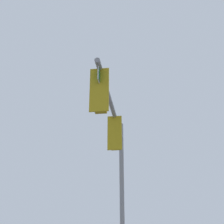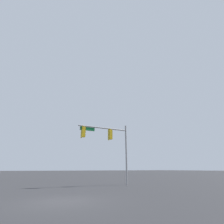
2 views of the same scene
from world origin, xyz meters
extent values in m
plane|color=#2D2D30|center=(0.00, 0.00, 0.00)|extent=(400.00, 400.00, 0.00)
cylinder|color=gray|center=(-8.77, -6.92, 3.38)|extent=(0.19, 0.19, 6.77)
cylinder|color=gray|center=(-5.82, -7.00, 6.17)|extent=(5.92, 0.32, 0.15)
cube|color=gold|center=(-6.51, -6.98, 5.50)|extent=(0.05, 0.52, 1.30)
cube|color=#B79314|center=(-6.70, -6.98, 5.50)|extent=(0.37, 0.33, 1.10)
cylinder|color=#B79314|center=(-6.70, -6.98, 6.11)|extent=(0.04, 0.04, 0.12)
cylinder|color=#340503|center=(-6.90, -6.97, 5.83)|extent=(0.04, 0.22, 0.22)
cylinder|color=#392D05|center=(-6.90, -6.97, 5.50)|extent=(0.04, 0.22, 0.22)
cylinder|color=green|center=(-6.90, -6.97, 5.17)|extent=(0.04, 0.22, 0.22)
cube|color=gold|center=(-3.26, -7.08, 5.50)|extent=(0.05, 0.52, 1.30)
cube|color=#B79314|center=(-3.45, -7.07, 5.50)|extent=(0.37, 0.33, 1.10)
cylinder|color=#B79314|center=(-3.45, -7.07, 6.11)|extent=(0.04, 0.04, 0.12)
cylinder|color=#340503|center=(-3.65, -7.07, 5.83)|extent=(0.04, 0.22, 0.22)
cylinder|color=#392D05|center=(-3.65, -7.07, 5.50)|extent=(0.04, 0.22, 0.22)
cylinder|color=green|center=(-3.65, -7.07, 5.17)|extent=(0.04, 0.22, 0.22)
cube|color=#0F602D|center=(-3.88, -7.06, 5.88)|extent=(1.65, 0.09, 0.36)
cube|color=white|center=(-3.88, -7.06, 5.88)|extent=(1.71, 0.07, 0.42)
camera|label=1|loc=(3.96, -5.98, 1.47)|focal=50.00mm
camera|label=2|loc=(2.74, 10.62, 1.71)|focal=28.00mm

